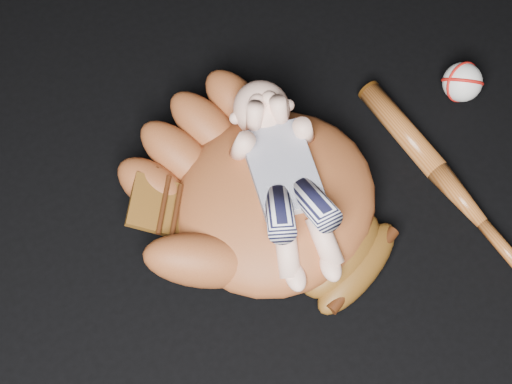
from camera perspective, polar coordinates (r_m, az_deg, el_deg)
baseball_glove at (r=1.37m, az=1.44°, el=-0.32°), size 0.64×0.67×0.17m
newborn_baby at (r=1.32m, az=2.32°, el=0.65°), size 0.25×0.41×0.15m
baseball_bat at (r=1.49m, az=13.70°, el=0.75°), size 0.10×0.48×0.04m
baseball at (r=1.59m, az=14.78°, el=7.74°), size 0.10×0.10×0.08m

